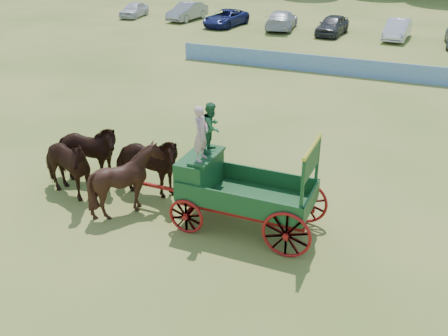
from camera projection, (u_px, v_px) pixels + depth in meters
ground at (343, 255)px, 13.64m from camera, size 160.00×160.00×0.00m
horse_lead_left at (64, 167)px, 16.12m from camera, size 2.79×1.72×2.19m
horse_lead_right at (85, 154)px, 17.02m from camera, size 2.79×1.71×2.19m
horse_wheel_left at (127, 180)px, 15.27m from camera, size 2.31×2.14×2.19m
horse_wheel_right at (146, 166)px, 16.18m from camera, size 2.65×1.32×2.19m
farm_dray at (224, 175)px, 14.47m from camera, size 6.00×2.00×3.74m
sponsor_banner at (388, 71)px, 28.61m from camera, size 26.00×0.08×1.05m
parked_cars at (321, 23)px, 40.95m from camera, size 35.91×7.30×1.59m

